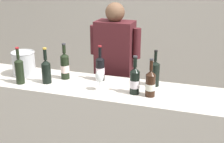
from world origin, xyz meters
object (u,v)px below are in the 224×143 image
at_px(wine_bottle_3, 101,68).
at_px(ice_bucket, 24,63).
at_px(wine_bottle_1, 135,80).
at_px(wine_bottle_2, 155,73).
at_px(wine_bottle_6, 19,70).
at_px(wine_bottle_4, 46,70).
at_px(person_server, 115,82).
at_px(wine_glass, 100,77).
at_px(wine_bottle_0, 150,83).
at_px(wine_bottle_5, 65,66).

relative_size(wine_bottle_3, ice_bucket, 1.42).
bearing_deg(wine_bottle_3, wine_bottle_1, -28.97).
height_order(wine_bottle_2, wine_bottle_3, wine_bottle_3).
relative_size(wine_bottle_2, ice_bucket, 1.40).
relative_size(wine_bottle_3, wine_bottle_6, 0.98).
xyz_separation_m(wine_bottle_2, wine_bottle_3, (-0.50, -0.02, -0.00)).
distance_m(wine_bottle_2, ice_bucket, 1.27).
height_order(wine_bottle_4, person_server, person_server).
bearing_deg(wine_bottle_4, ice_bucket, 158.99).
xyz_separation_m(wine_bottle_2, wine_glass, (-0.43, -0.25, -0.00)).
bearing_deg(wine_bottle_0, wine_bottle_1, 175.06).
distance_m(wine_bottle_1, wine_bottle_2, 0.26).
bearing_deg(ice_bucket, person_server, 33.26).
distance_m(wine_bottle_1, wine_bottle_6, 1.05).
distance_m(wine_bottle_4, person_server, 0.83).
bearing_deg(person_server, wine_bottle_0, -51.77).
height_order(wine_bottle_1, wine_bottle_6, wine_bottle_6).
height_order(wine_bottle_0, wine_bottle_1, wine_bottle_1).
bearing_deg(wine_bottle_1, wine_bottle_0, -4.94).
bearing_deg(wine_bottle_1, wine_bottle_2, 60.26).
xyz_separation_m(wine_bottle_5, wine_glass, (0.41, -0.17, -0.01)).
bearing_deg(wine_bottle_5, person_server, 54.11).
relative_size(wine_bottle_3, wine_bottle_4, 1.00).
relative_size(wine_bottle_2, wine_bottle_6, 0.97).
bearing_deg(person_server, wine_glass, -84.47).
relative_size(wine_bottle_5, wine_bottle_6, 1.01).
bearing_deg(wine_glass, wine_bottle_4, 177.96).
xyz_separation_m(wine_bottle_2, wine_bottle_4, (-0.95, -0.23, -0.00)).
bearing_deg(ice_bucket, wine_bottle_5, 3.98).
distance_m(wine_bottle_0, wine_bottle_1, 0.13).
relative_size(wine_bottle_0, wine_bottle_5, 0.94).
bearing_deg(person_server, wine_bottle_5, -125.89).
bearing_deg(wine_bottle_6, wine_bottle_3, 24.02).
bearing_deg(wine_bottle_0, person_server, 128.23).
height_order(wine_bottle_2, wine_bottle_4, wine_bottle_4).
height_order(wine_bottle_4, wine_bottle_6, wine_bottle_6).
distance_m(wine_bottle_5, wine_glass, 0.44).
xyz_separation_m(wine_bottle_4, ice_bucket, (-0.31, 0.12, -0.00)).
xyz_separation_m(wine_bottle_0, wine_bottle_1, (-0.13, 0.01, 0.00)).
distance_m(wine_bottle_0, wine_bottle_3, 0.55).
relative_size(wine_bottle_2, wine_bottle_5, 0.95).
bearing_deg(person_server, wine_bottle_4, -126.12).
bearing_deg(wine_bottle_1, person_server, 120.38).
relative_size(wine_bottle_0, wine_bottle_4, 0.97).
bearing_deg(wine_bottle_2, wine_bottle_3, -178.09).
xyz_separation_m(wine_bottle_3, ice_bucket, (-0.76, -0.09, 0.00)).
bearing_deg(wine_glass, person_server, 95.53).
bearing_deg(wine_bottle_2, wine_bottle_1, -119.74).
relative_size(wine_bottle_1, wine_bottle_2, 1.00).
bearing_deg(wine_bottle_0, wine_bottle_3, 156.71).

